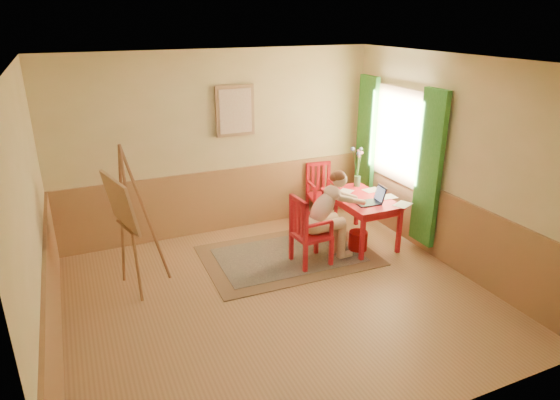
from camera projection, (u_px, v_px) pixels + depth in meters
name	position (u px, v px, depth m)	size (l,w,h in m)	color
room	(280.00, 190.00, 5.44)	(5.04, 4.54, 2.84)	#AA7C52
wainscot	(255.00, 235.00, 6.44)	(5.00, 4.50, 1.00)	#A2754B
window	(396.00, 149.00, 7.32)	(0.12, 2.01, 2.20)	white
wall_portrait	(235.00, 111.00, 7.24)	(0.60, 0.05, 0.76)	#9B7753
rug	(288.00, 255.00, 6.96)	(2.44, 1.66, 0.02)	#8C7251
table	(361.00, 203.00, 7.19)	(0.73, 1.20, 0.72)	red
chair_left	(308.00, 231.00, 6.56)	(0.49, 0.47, 1.00)	red
chair_back	(321.00, 192.00, 8.10)	(0.48, 0.50, 0.95)	red
figure	(328.00, 213.00, 6.62)	(0.96, 0.43, 1.29)	beige
laptop	(372.00, 200.00, 6.92)	(0.42, 0.27, 0.24)	#1E2338
papers	(376.00, 196.00, 7.21)	(0.81, 1.09, 0.00)	white
vase	(357.00, 169.00, 7.54)	(0.24, 0.31, 0.62)	#3F724C
wastebasket	(358.00, 241.00, 7.09)	(0.27, 0.27, 0.29)	#A10A0F
easel	(124.00, 208.00, 5.71)	(0.70, 0.84, 1.88)	brown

